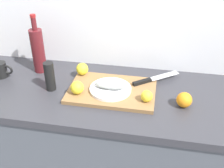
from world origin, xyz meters
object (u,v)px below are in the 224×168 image
object	(u,v)px
orange_0	(184,100)
fish_fillet	(110,85)
lemon_0	(147,96)
coffee_mug_0	(1,70)
chef_knife	(150,80)
cutting_board	(112,90)
white_plate	(110,89)
pepper_mill	(50,76)
wine_bottle	(38,50)

from	to	relation	value
orange_0	fish_fillet	bearing A→B (deg)	173.19
lemon_0	orange_0	size ratio (longest dim) A/B	0.77
coffee_mug_0	chef_knife	bearing A→B (deg)	5.02
cutting_board	white_plate	size ratio (longest dim) A/B	2.09
cutting_board	pepper_mill	distance (m)	0.33
fish_fillet	wine_bottle	world-z (taller)	wine_bottle
cutting_board	chef_knife	size ratio (longest dim) A/B	1.81
coffee_mug_0	orange_0	xyz separation A→B (m)	(1.01, -0.10, -0.01)
cutting_board	coffee_mug_0	xyz separation A→B (m)	(-0.65, 0.04, 0.03)
coffee_mug_0	wine_bottle	bearing A→B (deg)	30.04
pepper_mill	white_plate	bearing A→B (deg)	2.99
fish_fillet	pepper_mill	bearing A→B (deg)	-177.01
lemon_0	wine_bottle	world-z (taller)	wine_bottle
orange_0	lemon_0	bearing A→B (deg)	-174.19
white_plate	pepper_mill	world-z (taller)	pepper_mill
lemon_0	cutting_board	bearing A→B (deg)	157.54
cutting_board	coffee_mug_0	world-z (taller)	coffee_mug_0
wine_bottle	coffee_mug_0	bearing A→B (deg)	-149.96
fish_fillet	lemon_0	distance (m)	0.20
pepper_mill	fish_fillet	bearing A→B (deg)	2.99
white_plate	fish_fillet	distance (m)	0.03
orange_0	pepper_mill	size ratio (longest dim) A/B	0.48
lemon_0	orange_0	world-z (taller)	lemon_0
lemon_0	orange_0	bearing A→B (deg)	5.81
wine_bottle	orange_0	xyz separation A→B (m)	(0.82, -0.21, -0.10)
white_plate	wine_bottle	xyz separation A→B (m)	(-0.45, 0.17, 0.11)
wine_bottle	orange_0	bearing A→B (deg)	-14.32
pepper_mill	coffee_mug_0	bearing A→B (deg)	167.22
pepper_mill	lemon_0	bearing A→B (deg)	-5.14
cutting_board	lemon_0	distance (m)	0.20
chef_knife	lemon_0	xyz separation A→B (m)	(-0.01, -0.19, 0.02)
chef_knife	coffee_mug_0	size ratio (longest dim) A/B	2.24
orange_0	wine_bottle	bearing A→B (deg)	165.68
lemon_0	pepper_mill	xyz separation A→B (m)	(-0.51, 0.05, 0.03)
cutting_board	chef_knife	xyz separation A→B (m)	(0.19, 0.12, 0.02)
fish_fillet	coffee_mug_0	bearing A→B (deg)	174.93
chef_knife	pepper_mill	bearing A→B (deg)	158.64
wine_bottle	cutting_board	bearing A→B (deg)	-18.31
fish_fillet	orange_0	xyz separation A→B (m)	(0.37, -0.04, -0.02)
cutting_board	chef_knife	distance (m)	0.22
fish_fillet	orange_0	bearing A→B (deg)	-6.81
chef_knife	orange_0	bearing A→B (deg)	-82.73
chef_knife	lemon_0	size ratio (longest dim) A/B	4.31
pepper_mill	cutting_board	bearing A→B (deg)	5.41
white_plate	wine_bottle	bearing A→B (deg)	159.91
coffee_mug_0	pepper_mill	distance (m)	0.33
lemon_0	white_plate	bearing A→B (deg)	161.85
fish_fillet	orange_0	distance (m)	0.37
cutting_board	orange_0	bearing A→B (deg)	-9.08
pepper_mill	orange_0	bearing A→B (deg)	-2.29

